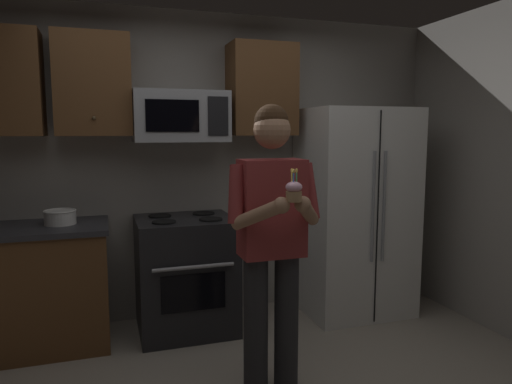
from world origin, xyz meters
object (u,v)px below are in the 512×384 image
person (272,234)px  cupcake (294,191)px  oven_range (186,274)px  microwave (180,117)px  refrigerator (355,212)px  bowl_large_white (60,217)px

person → cupcake: bearing=-90.0°
person → cupcake: person is taller
oven_range → microwave: (0.00, 0.12, 1.26)m
oven_range → microwave: 1.26m
refrigerator → bowl_large_white: size_ratio=7.75×
microwave → refrigerator: microwave is taller
refrigerator → cupcake: size_ratio=10.35×
microwave → refrigerator: (1.50, -0.16, -0.82)m
refrigerator → cupcake: (-1.15, -1.37, 0.39)m
cupcake → refrigerator: bearing=49.8°
microwave → refrigerator: 1.72m
bowl_large_white → person: (1.26, -1.12, 0.02)m
microwave → cupcake: 1.62m
oven_range → refrigerator: refrigerator is taller
oven_range → person: (0.35, -1.08, 0.53)m
microwave → person: 1.44m
oven_range → bowl_large_white: bowl_large_white is taller
refrigerator → person: refrigerator is taller
oven_range → bowl_large_white: (-0.92, 0.04, 0.51)m
oven_range → cupcake: 1.67m
oven_range → bowl_large_white: 1.05m
refrigerator → oven_range: bearing=178.5°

